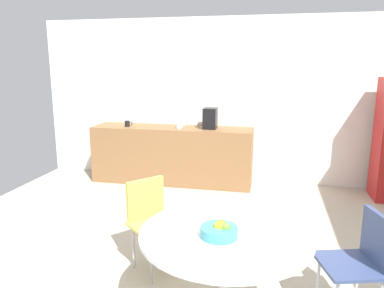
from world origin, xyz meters
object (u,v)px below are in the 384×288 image
chair_navy (364,254)px  coffee_maker (210,118)px  round_table (225,248)px  mug_white (179,125)px  chair_yellow (151,213)px  mug_green (127,124)px  fruit_bowl (220,231)px

chair_navy → coffee_maker: coffee_maker is taller
round_table → mug_white: (-1.11, 3.09, 0.34)m
chair_yellow → chair_navy: bearing=-12.4°
round_table → chair_yellow: (-0.77, 0.67, -0.09)m
mug_white → mug_green: same height
chair_navy → chair_yellow: 1.80m
round_table → chair_navy: size_ratio=1.45×
chair_navy → chair_yellow: (-1.76, 0.39, 0.00)m
mug_white → coffee_maker: size_ratio=0.40×
mug_green → coffee_maker: bearing=4.0°
chair_navy → coffee_maker: (-1.62, 2.90, 0.54)m
mug_white → chair_navy: bearing=-53.4°
fruit_bowl → coffee_maker: (-0.61, 3.25, 0.29)m
round_table → fruit_bowl: size_ratio=4.68×
chair_yellow → mug_green: 2.73m
chair_yellow → mug_white: size_ratio=6.43×
fruit_bowl → mug_green: bearing=121.4°
fruit_bowl → mug_white: 3.35m
round_table → coffee_maker: 3.27m
chair_navy → chair_yellow: same height
mug_white → coffee_maker: (0.47, 0.08, 0.11)m
mug_green → coffee_maker: size_ratio=0.40×
fruit_bowl → mug_white: bearing=108.8°
chair_navy → mug_white: bearing=126.6°
mug_white → mug_green: 0.85m
round_table → fruit_bowl: bearing=-112.5°
fruit_bowl → chair_yellow: bearing=135.1°
chair_navy → mug_white: size_ratio=6.43×
mug_white → mug_green: size_ratio=1.00×
fruit_bowl → mug_green: size_ratio=2.00×
chair_navy → coffee_maker: size_ratio=2.59×
round_table → chair_navy: bearing=15.9°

